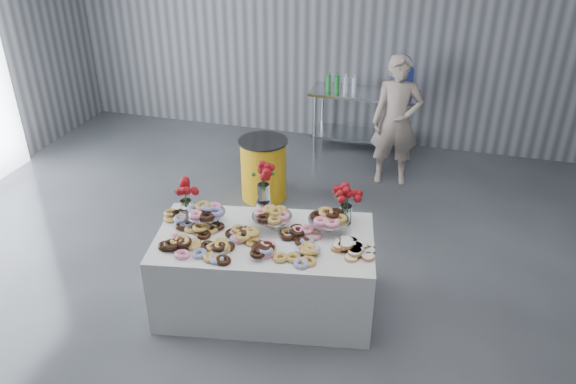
# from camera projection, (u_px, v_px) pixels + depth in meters

# --- Properties ---
(ground) EXTENTS (9.00, 9.00, 0.00)m
(ground) POSITION_uv_depth(u_px,v_px,m) (224.00, 332.00, 4.93)
(ground) COLOR #393B40
(ground) RESTS_ON ground
(room_walls) EXTENTS (8.04, 9.04, 4.02)m
(room_walls) POSITION_uv_depth(u_px,v_px,m) (167.00, 22.00, 3.77)
(room_walls) COLOR gray
(room_walls) RESTS_ON ground
(display_table) EXTENTS (2.05, 1.32, 0.75)m
(display_table) POSITION_uv_depth(u_px,v_px,m) (265.00, 272.00, 5.07)
(display_table) COLOR white
(display_table) RESTS_ON ground
(prep_table) EXTENTS (1.50, 0.60, 0.90)m
(prep_table) POSITION_uv_depth(u_px,v_px,m) (364.00, 111.00, 7.95)
(prep_table) COLOR silver
(prep_table) RESTS_ON ground
(donut_mounds) EXTENTS (1.92, 1.10, 0.09)m
(donut_mounds) POSITION_uv_depth(u_px,v_px,m) (262.00, 236.00, 4.83)
(donut_mounds) COLOR gold
(donut_mounds) RESTS_ON display_table
(cake_stand_left) EXTENTS (0.36, 0.36, 0.17)m
(cake_stand_left) POSITION_uv_depth(u_px,v_px,m) (205.00, 211.00, 5.00)
(cake_stand_left) COLOR silver
(cake_stand_left) RESTS_ON display_table
(cake_stand_mid) EXTENTS (0.36, 0.36, 0.17)m
(cake_stand_mid) POSITION_uv_depth(u_px,v_px,m) (272.00, 215.00, 4.95)
(cake_stand_mid) COLOR silver
(cake_stand_mid) RESTS_ON display_table
(cake_stand_right) EXTENTS (0.36, 0.36, 0.17)m
(cake_stand_right) POSITION_uv_depth(u_px,v_px,m) (329.00, 218.00, 4.91)
(cake_stand_right) COLOR silver
(cake_stand_right) RESTS_ON display_table
(danish_pile) EXTENTS (0.48, 0.48, 0.11)m
(danish_pile) POSITION_uv_depth(u_px,v_px,m) (351.00, 246.00, 4.67)
(danish_pile) COLOR white
(danish_pile) RESTS_ON display_table
(bouquet_left) EXTENTS (0.26, 0.26, 0.42)m
(bouquet_left) POSITION_uv_depth(u_px,v_px,m) (185.00, 189.00, 5.03)
(bouquet_left) COLOR white
(bouquet_left) RESTS_ON display_table
(bouquet_right) EXTENTS (0.26, 0.26, 0.42)m
(bouquet_right) POSITION_uv_depth(u_px,v_px,m) (347.00, 194.00, 4.95)
(bouquet_right) COLOR white
(bouquet_right) RESTS_ON display_table
(bouquet_center) EXTENTS (0.26, 0.26, 0.57)m
(bouquet_center) POSITION_uv_depth(u_px,v_px,m) (263.00, 180.00, 5.02)
(bouquet_center) COLOR silver
(bouquet_center) RESTS_ON display_table
(water_jug) EXTENTS (0.28, 0.28, 0.55)m
(water_jug) POSITION_uv_depth(u_px,v_px,m) (403.00, 77.00, 7.57)
(water_jug) COLOR blue
(water_jug) RESTS_ON prep_table
(drink_bottles) EXTENTS (0.54, 0.08, 0.27)m
(drink_bottles) POSITION_uv_depth(u_px,v_px,m) (341.00, 83.00, 7.74)
(drink_bottles) COLOR #268C33
(drink_bottles) RESTS_ON prep_table
(person) EXTENTS (0.66, 0.48, 1.67)m
(person) POSITION_uv_depth(u_px,v_px,m) (396.00, 121.00, 7.02)
(person) COLOR #CC8C93
(person) RESTS_ON ground
(trash_barrel) EXTENTS (0.60, 0.60, 0.77)m
(trash_barrel) POSITION_uv_depth(u_px,v_px,m) (264.00, 169.00, 6.86)
(trash_barrel) COLOR gold
(trash_barrel) RESTS_ON ground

